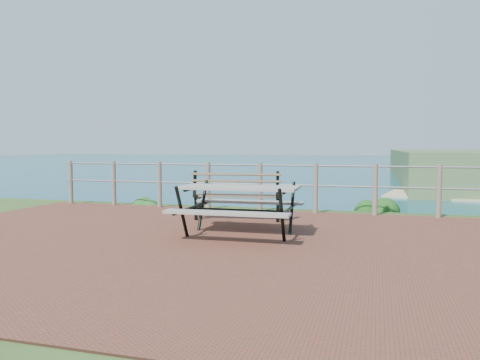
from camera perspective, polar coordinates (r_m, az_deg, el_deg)
The scene contains 7 objects.
ground at distance 6.63m, azimuth -4.61°, elevation -7.66°, with size 10.00×7.00×0.12m, color brown.
ocean at distance 206.07m, azimuth 15.80°, elevation 3.48°, with size 1200.00×1200.00×0.00m, color #136477.
safety_railing at distance 9.72m, azimuth 2.47°, elevation -0.52°, with size 9.40×0.10×1.00m.
picnic_table at distance 6.99m, azimuth -0.14°, elevation -3.10°, with size 1.77×1.52×0.74m.
park_bench at distance 8.49m, azimuth -0.28°, elevation -1.00°, with size 1.64×0.59×0.91m.
shrub_lip_west at distance 11.24m, azimuth -11.45°, elevation -2.92°, with size 0.67×0.67×0.38m, color #1E481B.
shrub_lip_east at distance 10.43m, azimuth 16.30°, elevation -3.53°, with size 0.67×0.67×0.37m, color #1C4615.
Camera 1 is at (2.34, -6.06, 1.34)m, focal length 35.00 mm.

